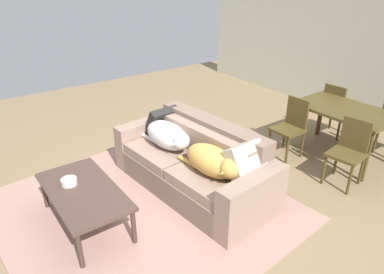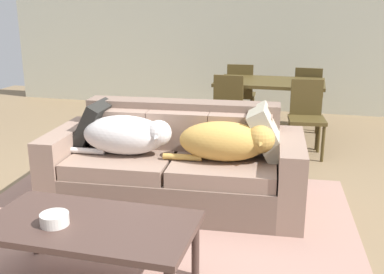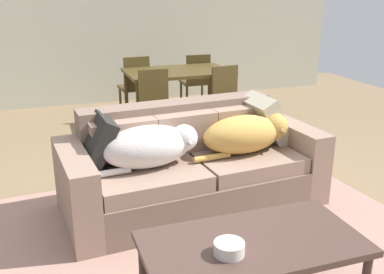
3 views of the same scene
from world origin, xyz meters
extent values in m
plane|color=#836A4C|center=(0.00, 0.00, 0.00)|extent=(10.00, 10.00, 0.00)
cube|color=beige|center=(0.00, 4.00, 1.35)|extent=(8.00, 0.12, 2.70)
cube|color=#A47B6D|center=(0.14, -0.68, 0.01)|extent=(3.34, 3.21, 0.01)
cube|color=#755E51|center=(0.14, 0.04, 0.16)|extent=(1.82, 1.08, 0.33)
cube|color=gray|center=(-0.30, 0.00, 0.39)|extent=(0.92, 0.97, 0.13)
cube|color=gray|center=(0.58, 0.07, 0.39)|extent=(0.92, 0.97, 0.13)
cube|color=#755E51|center=(0.11, 0.39, 0.65)|extent=(1.77, 0.38, 0.39)
cube|color=gray|center=(-0.42, 0.16, 0.62)|extent=(0.55, 0.20, 0.33)
cube|color=gray|center=(0.13, 0.20, 0.62)|extent=(0.55, 0.20, 0.33)
cube|color=gray|center=(0.67, 0.24, 0.62)|extent=(0.55, 0.20, 0.33)
cube|color=gray|center=(-0.84, -0.04, 0.32)|extent=(0.28, 0.96, 0.63)
cube|color=gray|center=(1.11, 0.12, 0.32)|extent=(0.28, 0.96, 0.63)
ellipsoid|color=silver|center=(-0.28, -0.05, 0.62)|extent=(0.75, 0.42, 0.33)
sphere|color=silver|center=(0.03, -0.05, 0.66)|extent=(0.22, 0.22, 0.22)
cone|color=#9F9A97|center=(0.04, -0.15, 0.65)|extent=(0.11, 0.13, 0.10)
cylinder|color=silver|center=(-0.59, -0.15, 0.49)|extent=(0.33, 0.08, 0.05)
ellipsoid|color=gold|center=(0.56, -0.01, 0.62)|extent=(0.74, 0.42, 0.32)
sphere|color=gold|center=(0.87, 0.00, 0.66)|extent=(0.23, 0.23, 0.23)
cone|color=olive|center=(0.88, -0.10, 0.65)|extent=(0.11, 0.13, 0.10)
cylinder|color=gold|center=(0.25, -0.10, 0.49)|extent=(0.32, 0.08, 0.05)
cube|color=black|center=(-0.64, 0.09, 0.65)|extent=(0.32, 0.44, 0.43)
cube|color=#B2AA90|center=(0.90, 0.22, 0.65)|extent=(0.37, 0.46, 0.46)
cube|color=#4A342D|center=(0.02, -1.30, 0.43)|extent=(1.25, 0.65, 0.04)
cylinder|color=#3F2C26|center=(-0.55, -1.03, 0.21)|extent=(0.05, 0.05, 0.41)
cylinder|color=#3F2C26|center=(0.60, -1.03, 0.21)|extent=(0.05, 0.05, 0.41)
cylinder|color=silver|center=(-0.16, -1.38, 0.49)|extent=(0.17, 0.17, 0.07)
cube|color=#4A3B1C|center=(0.72, 2.33, 0.73)|extent=(1.35, 0.86, 0.04)
cylinder|color=#3F3217|center=(0.10, 1.95, 0.36)|extent=(0.05, 0.05, 0.71)
cylinder|color=#3F3217|center=(1.35, 1.95, 0.36)|extent=(0.05, 0.05, 0.71)
cylinder|color=#3F3217|center=(0.10, 2.71, 0.36)|extent=(0.05, 0.05, 0.71)
cylinder|color=#3F3217|center=(1.35, 2.71, 0.36)|extent=(0.05, 0.05, 0.71)
cube|color=#4A3B1C|center=(0.27, 1.67, 0.43)|extent=(0.40, 0.40, 0.04)
cube|color=#4A3B1C|center=(0.27, 1.85, 0.66)|extent=(0.36, 0.04, 0.43)
cylinder|color=#433519|center=(0.10, 1.50, 0.20)|extent=(0.04, 0.04, 0.41)
cylinder|color=#433519|center=(0.44, 1.50, 0.20)|extent=(0.04, 0.04, 0.41)
cylinder|color=#433519|center=(0.10, 1.84, 0.20)|extent=(0.04, 0.04, 0.41)
cylinder|color=#433519|center=(0.44, 1.84, 0.20)|extent=(0.04, 0.04, 0.41)
cube|color=#4A3B1C|center=(1.21, 1.66, 0.43)|extent=(0.45, 0.45, 0.04)
cube|color=#4A3B1C|center=(1.19, 1.84, 0.66)|extent=(0.36, 0.08, 0.41)
cylinder|color=#433519|center=(1.06, 1.47, 0.21)|extent=(0.04, 0.04, 0.41)
cylinder|color=#433519|center=(1.40, 1.52, 0.21)|extent=(0.04, 0.04, 0.41)
cylinder|color=#433519|center=(1.02, 1.81, 0.21)|extent=(0.04, 0.04, 0.41)
cylinder|color=#433519|center=(1.36, 1.85, 0.21)|extent=(0.04, 0.04, 0.41)
cube|color=#4A3B1C|center=(0.26, 2.94, 0.43)|extent=(0.42, 0.42, 0.04)
cube|color=#4A3B1C|center=(0.27, 2.76, 0.67)|extent=(0.36, 0.06, 0.44)
cylinder|color=#433519|center=(0.42, 3.12, 0.21)|extent=(0.04, 0.04, 0.41)
cylinder|color=#433519|center=(0.08, 3.10, 0.21)|extent=(0.04, 0.04, 0.41)
cylinder|color=#433519|center=(0.44, 2.78, 0.21)|extent=(0.04, 0.04, 0.41)
cylinder|color=#433519|center=(0.10, 2.76, 0.21)|extent=(0.04, 0.04, 0.41)
cube|color=#4A3B1C|center=(1.20, 3.00, 0.44)|extent=(0.42, 0.42, 0.04)
cube|color=#4A3B1C|center=(1.19, 2.82, 0.66)|extent=(0.36, 0.05, 0.41)
cylinder|color=#433519|center=(1.38, 3.16, 0.21)|extent=(0.04, 0.04, 0.42)
cylinder|color=#433519|center=(1.04, 3.18, 0.21)|extent=(0.04, 0.04, 0.42)
cylinder|color=#433519|center=(1.36, 2.82, 0.21)|extent=(0.04, 0.04, 0.42)
cylinder|color=#433519|center=(1.02, 2.84, 0.21)|extent=(0.04, 0.04, 0.42)
camera|label=1|loc=(3.17, -2.19, 2.55)|focal=32.59mm
camera|label=2|loc=(1.23, -3.50, 1.69)|focal=42.68mm
camera|label=3|loc=(-1.02, -3.27, 1.81)|focal=42.00mm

